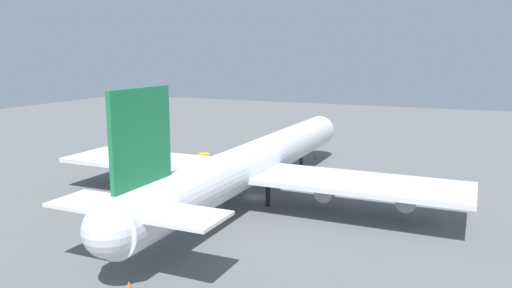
{
  "coord_description": "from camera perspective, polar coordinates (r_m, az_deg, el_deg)",
  "views": [
    {
      "loc": [
        -69.12,
        -31.08,
        22.59
      ],
      "look_at": [
        0.0,
        0.0,
        8.63
      ],
      "focal_mm": 34.72,
      "sensor_mm": 36.0,
      "label": 1
    }
  ],
  "objects": [
    {
      "name": "cargo_airplane",
      "position": [
        77.19,
        -0.15,
        -2.09
      ],
      "size": [
        73.72,
        63.77,
        19.17
      ],
      "color": "silver",
      "rests_on": "ground_plane"
    },
    {
      "name": "safety_cone_tail",
      "position": [
        51.71,
        -14.43,
        -15.38
      ],
      "size": [
        0.49,
        0.49,
        0.7
      ],
      "primitive_type": "cone",
      "color": "orange",
      "rests_on": "ground_plane"
    },
    {
      "name": "catering_truck",
      "position": [
        103.5,
        -6.12,
        -1.58
      ],
      "size": [
        4.32,
        4.15,
        2.31
      ],
      "color": "yellow",
      "rests_on": "ground_plane"
    },
    {
      "name": "pushback_tractor",
      "position": [
        105.24,
        -13.54,
        -1.67
      ],
      "size": [
        5.2,
        2.65,
        1.92
      ],
      "color": "silver",
      "rests_on": "ground_plane"
    },
    {
      "name": "ground_plane",
      "position": [
        79.08,
        -0.0,
        -6.16
      ],
      "size": [
        294.9,
        294.9,
        0.0
      ],
      "primitive_type": "plane",
      "color": "slate"
    },
    {
      "name": "safety_cone_nose",
      "position": [
        109.43,
        6.76,
        -1.34
      ],
      "size": [
        0.54,
        0.54,
        0.77
      ],
      "primitive_type": "cone",
      "color": "orange",
      "rests_on": "ground_plane"
    }
  ]
}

